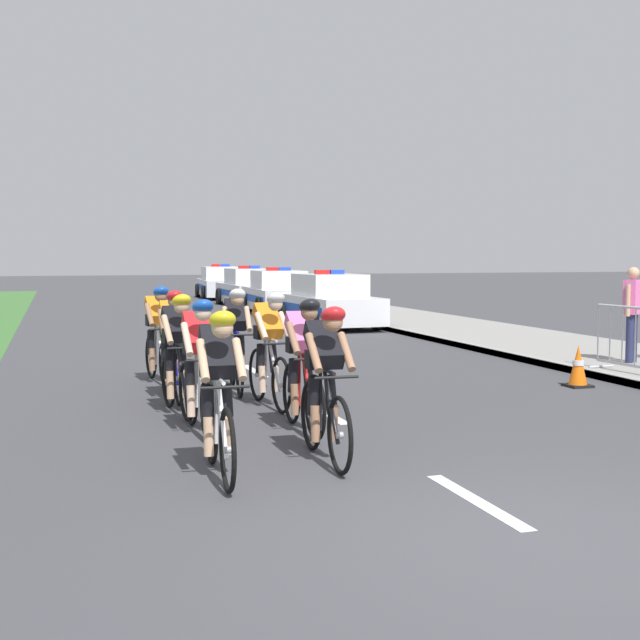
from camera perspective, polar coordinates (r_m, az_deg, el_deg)
ground_plane at (r=6.21m, az=15.31°, el=-14.48°), size 160.00×160.00×0.00m
sidewalk_slab at (r=21.51m, az=10.38°, el=-0.78°), size 3.62×60.00×0.12m
kerb_edge at (r=20.76m, az=6.16°, el=-0.91°), size 0.16×60.00×0.13m
lane_markings_centre at (r=16.39m, az=-6.13°, el=-2.56°), size 0.14×29.60×0.01m
cyclist_lead at (r=7.50m, az=-6.97°, el=-4.87°), size 0.42×1.72×1.56m
cyclist_second at (r=8.01m, az=0.36°, el=-4.24°), size 0.42×1.72×1.56m
cyclist_third at (r=9.35m, az=-8.30°, el=-3.03°), size 0.42×1.72×1.56m
cyclist_fourth at (r=9.36m, az=-1.16°, el=-2.98°), size 0.42×1.72×1.56m
cyclist_fifth at (r=10.56m, az=-9.76°, el=-2.19°), size 0.44×1.72×1.56m
cyclist_sixth at (r=10.92m, az=-3.50°, el=-1.92°), size 0.44×1.72×1.56m
cyclist_seventh at (r=11.65m, az=-10.08°, el=-1.58°), size 0.42×1.72×1.56m
cyclist_eighth at (r=12.12m, az=-5.80°, el=-1.30°), size 0.45×1.72×1.56m
cyclist_ninth at (r=13.20m, az=-11.07°, el=-0.89°), size 0.45×1.72×1.56m
police_car_nearest at (r=23.15m, az=0.57°, el=1.20°), size 2.15×4.47×1.59m
police_car_second at (r=28.43m, az=-2.90°, el=1.80°), size 2.14×4.47×1.59m
police_car_third at (r=32.82m, az=-4.91°, el=2.15°), size 2.05×4.43×1.59m
police_car_furthest at (r=38.63m, az=-6.85°, el=2.48°), size 2.19×4.49×1.59m
traffic_cone_near at (r=13.23m, az=17.29°, el=-3.07°), size 0.36×0.36×0.64m
spectator_middle at (r=15.52m, az=20.64°, el=0.80°), size 0.48×0.38×1.68m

